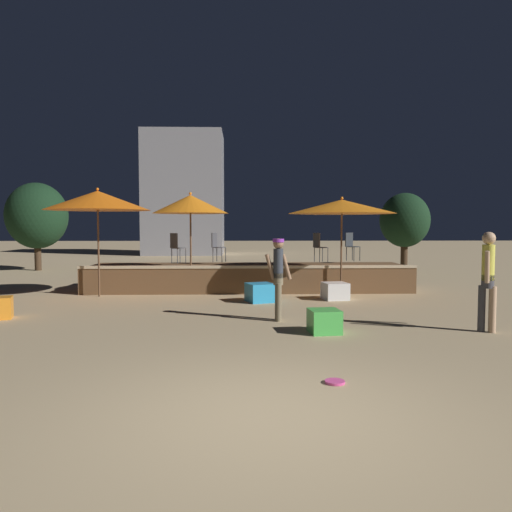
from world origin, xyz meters
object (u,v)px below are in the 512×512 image
(patio_umbrella_1, at_px, (190,204))
(bistro_chair_0, at_px, (319,244))
(bistro_chair_3, at_px, (217,244))
(cube_seat_0, at_px, (335,291))
(cube_seat_3, at_px, (324,321))
(frisbee_disc, at_px, (335,382))
(person_0, at_px, (488,277))
(background_tree_1, at_px, (37,216))
(cube_seat_2, at_px, (260,293))
(cube_seat_1, at_px, (0,308))
(bistro_chair_1, at_px, (176,245))
(person_1, at_px, (278,275))
(patio_umbrella_0, at_px, (342,207))
(patio_umbrella_2, at_px, (98,201))
(background_tree_0, at_px, (405,221))
(bistro_chair_2, at_px, (351,244))

(patio_umbrella_1, bearing_deg, bistro_chair_0, 18.54)
(patio_umbrella_1, distance_m, bistro_chair_3, 2.01)
(cube_seat_0, distance_m, bistro_chair_3, 4.28)
(cube_seat_3, relative_size, bistro_chair_3, 0.66)
(bistro_chair_3, relative_size, frisbee_disc, 3.62)
(person_0, height_order, background_tree_1, background_tree_1)
(cube_seat_2, bearing_deg, frisbee_disc, -84.14)
(patio_umbrella_1, height_order, cube_seat_2, patio_umbrella_1)
(cube_seat_1, relative_size, frisbee_disc, 2.40)
(frisbee_disc, relative_size, background_tree_1, 0.07)
(bistro_chair_0, bearing_deg, frisbee_disc, 148.67)
(cube_seat_2, bearing_deg, bistro_chair_3, 112.92)
(cube_seat_1, xyz_separation_m, bistro_chair_1, (3.08, 4.54, 1.13))
(cube_seat_0, bearing_deg, bistro_chair_3, 141.45)
(frisbee_disc, bearing_deg, cube_seat_1, 144.22)
(person_1, xyz_separation_m, frisbee_disc, (0.40, -4.07, -0.92))
(cube_seat_0, xyz_separation_m, cube_seat_2, (-1.99, -0.36, 0.02))
(cube_seat_3, xyz_separation_m, bistro_chair_1, (-3.45, 6.12, 1.15))
(cube_seat_1, relative_size, bistro_chair_0, 0.66)
(patio_umbrella_0, relative_size, person_1, 1.77)
(cube_seat_1, xyz_separation_m, person_0, (9.49, -1.59, 0.78))
(patio_umbrella_0, height_order, bistro_chair_1, patio_umbrella_0)
(patio_umbrella_1, height_order, bistro_chair_1, patio_umbrella_1)
(person_0, bearing_deg, person_1, 13.52)
(cube_seat_3, bearing_deg, person_0, -0.18)
(patio_umbrella_2, bearing_deg, bistro_chair_1, 33.81)
(cube_seat_0, relative_size, cube_seat_2, 0.88)
(patio_umbrella_1, distance_m, patio_umbrella_2, 2.50)
(background_tree_0, distance_m, background_tree_1, 15.56)
(person_1, relative_size, bistro_chair_1, 1.87)
(cube_seat_1, bearing_deg, background_tree_1, 108.43)
(cube_seat_0, height_order, background_tree_0, background_tree_0)
(cube_seat_3, relative_size, background_tree_1, 0.16)
(bistro_chair_2, xyz_separation_m, frisbee_disc, (-2.38, -9.91, -1.34))
(patio_umbrella_1, distance_m, cube_seat_1, 5.58)
(bistro_chair_2, bearing_deg, person_0, -121.53)
(cube_seat_3, xyz_separation_m, person_0, (2.97, -0.01, 0.80))
(cube_seat_1, xyz_separation_m, bistro_chair_0, (7.42, 4.85, 1.13))
(patio_umbrella_1, relative_size, bistro_chair_1, 3.20)
(background_tree_0, bearing_deg, person_1, -120.51)
(cube_seat_2, bearing_deg, patio_umbrella_2, 165.86)
(patio_umbrella_0, height_order, bistro_chair_0, patio_umbrella_0)
(background_tree_0, bearing_deg, background_tree_1, 173.09)
(cube_seat_3, bearing_deg, patio_umbrella_2, 138.20)
(patio_umbrella_2, bearing_deg, person_1, -37.96)
(bistro_chair_2, bearing_deg, bistro_chair_3, 145.98)
(cube_seat_1, height_order, frisbee_disc, cube_seat_1)
(person_1, xyz_separation_m, bistro_chair_2, (2.77, 5.84, 0.42))
(cube_seat_3, bearing_deg, patio_umbrella_0, 75.33)
(bistro_chair_2, xyz_separation_m, background_tree_0, (3.08, 4.10, 0.79))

